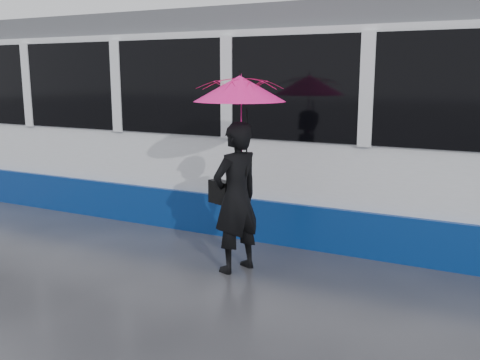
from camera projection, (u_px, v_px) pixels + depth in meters
The scene contains 5 objects.
ground at pixel (278, 281), 6.30m from camera, with size 90.00×90.00×0.00m, color #27272B.
rails at pixel (340, 227), 8.48m from camera, with size 34.00×1.51×0.02m.
woman at pixel (236, 198), 6.47m from camera, with size 0.67×0.44×1.84m, color black.
umbrella at pixel (240, 107), 6.23m from camera, with size 1.40×1.40×1.24m.
handbag at pixel (221, 192), 6.58m from camera, with size 0.36×0.25×0.47m.
Camera 1 is at (2.33, -5.50, 2.39)m, focal length 40.00 mm.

